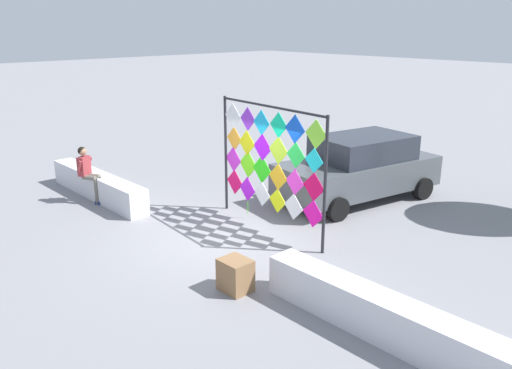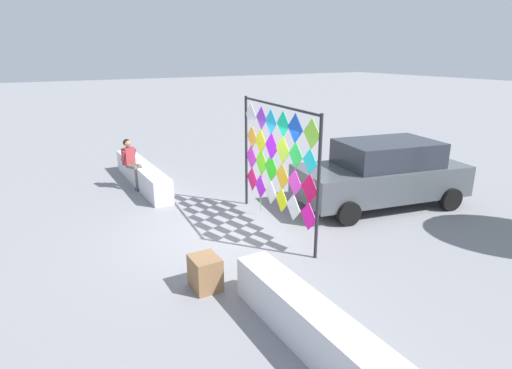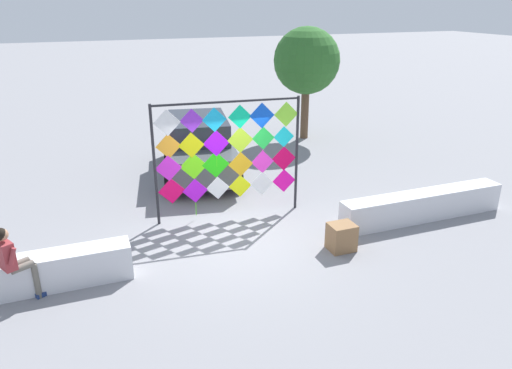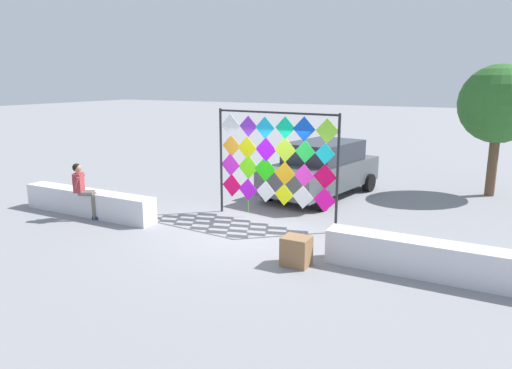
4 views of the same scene
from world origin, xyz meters
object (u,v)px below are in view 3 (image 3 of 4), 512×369
(parked_car, at_px, (199,146))
(cardboard_box_large, at_px, (341,237))
(seated_vendor, at_px, (14,258))
(kite_display_rack, at_px, (228,150))
(tree_palm_like, at_px, (309,61))

(parked_car, height_order, cardboard_box_large, parked_car)
(cardboard_box_large, bearing_deg, parked_car, 105.45)
(seated_vendor, distance_m, parked_car, 7.39)
(seated_vendor, bearing_deg, kite_display_rack, 25.70)
(seated_vendor, bearing_deg, cardboard_box_large, -2.97)
(seated_vendor, xyz_separation_m, parked_car, (4.81, 5.61, -0.01))
(parked_car, relative_size, tree_palm_like, 1.15)
(cardboard_box_large, height_order, tree_palm_like, tree_palm_like)
(cardboard_box_large, bearing_deg, kite_display_rack, 124.19)
(cardboard_box_large, bearing_deg, tree_palm_like, 68.38)
(seated_vendor, xyz_separation_m, tree_palm_like, (9.84, 8.20, 2.07))
(kite_display_rack, relative_size, tree_palm_like, 0.85)
(kite_display_rack, relative_size, parked_car, 0.74)
(parked_car, bearing_deg, tree_palm_like, 27.23)
(tree_palm_like, bearing_deg, parked_car, -152.77)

